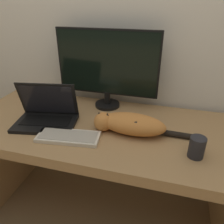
% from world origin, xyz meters
% --- Properties ---
extents(wall_back, '(6.40, 0.06, 2.60)m').
position_xyz_m(wall_back, '(0.00, 0.77, 1.30)').
color(wall_back, silver).
rests_on(wall_back, ground_plane).
extents(desk, '(1.67, 0.71, 0.78)m').
position_xyz_m(desk, '(0.00, 0.36, 0.62)').
color(desk, '#A37A4C').
rests_on(desk, ground_plane).
extents(monitor, '(0.67, 0.17, 0.51)m').
position_xyz_m(monitor, '(-0.03, 0.62, 1.06)').
color(monitor, black).
rests_on(monitor, desk).
extents(laptop, '(0.38, 0.29, 0.24)m').
position_xyz_m(laptop, '(-0.32, 0.30, 0.83)').
color(laptop, black).
rests_on(laptop, desk).
extents(external_keyboard, '(0.34, 0.17, 0.02)m').
position_xyz_m(external_keyboard, '(-0.12, 0.18, 0.79)').
color(external_keyboard, beige).
rests_on(external_keyboard, desk).
extents(cat, '(0.57, 0.17, 0.11)m').
position_xyz_m(cat, '(0.18, 0.32, 0.84)').
color(cat, '#C67A38').
rests_on(cat, desk).
extents(coffee_mug, '(0.07, 0.07, 0.10)m').
position_xyz_m(coffee_mug, '(0.52, 0.20, 0.83)').
color(coffee_mug, '#232328').
rests_on(coffee_mug, desk).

